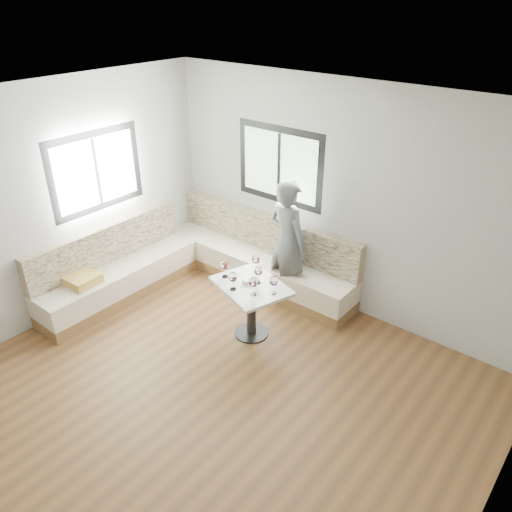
% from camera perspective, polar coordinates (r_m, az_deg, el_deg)
% --- Properties ---
extents(room, '(5.01, 5.01, 2.81)m').
position_cam_1_polar(room, '(4.32, -7.84, -2.91)').
color(room, brown).
rests_on(room, ground).
extents(banquette, '(2.90, 2.80, 0.95)m').
position_cam_1_polar(banquette, '(6.73, -6.69, -1.12)').
color(banquette, brown).
rests_on(banquette, ground).
extents(table, '(0.99, 0.87, 0.68)m').
position_cam_1_polar(table, '(5.71, -0.55, -4.75)').
color(table, black).
rests_on(table, ground).
extents(person, '(0.68, 0.52, 1.65)m').
position_cam_1_polar(person, '(6.22, 3.66, 1.56)').
color(person, '#585D5E').
rests_on(person, ground).
extents(olive_ramekin, '(0.11, 0.11, 0.05)m').
position_cam_1_polar(olive_ramekin, '(5.64, -1.02, -2.82)').
color(olive_ramekin, white).
rests_on(olive_ramekin, table).
extents(wine_glass_a, '(0.10, 0.10, 0.22)m').
position_cam_1_polar(wine_glass_a, '(5.69, -3.62, -1.08)').
color(wine_glass_a, white).
rests_on(wine_glass_a, table).
extents(wine_glass_b, '(0.10, 0.10, 0.22)m').
position_cam_1_polar(wine_glass_b, '(5.46, -2.66, -2.47)').
color(wine_glass_b, white).
rests_on(wine_glass_b, table).
extents(wine_glass_c, '(0.10, 0.10, 0.22)m').
position_cam_1_polar(wine_glass_c, '(5.36, -0.32, -3.07)').
color(wine_glass_c, white).
rests_on(wine_glass_c, table).
extents(wine_glass_d, '(0.10, 0.10, 0.22)m').
position_cam_1_polar(wine_glass_d, '(5.57, 0.28, -1.73)').
color(wine_glass_d, white).
rests_on(wine_glass_d, table).
extents(wine_glass_e, '(0.10, 0.10, 0.22)m').
position_cam_1_polar(wine_glass_e, '(5.38, 2.04, -2.92)').
color(wine_glass_e, white).
rests_on(wine_glass_e, table).
extents(wine_glass_f, '(0.10, 0.10, 0.22)m').
position_cam_1_polar(wine_glass_f, '(5.80, -0.02, -0.43)').
color(wine_glass_f, white).
rests_on(wine_glass_f, table).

